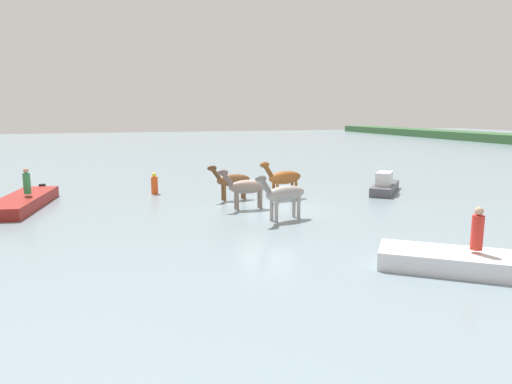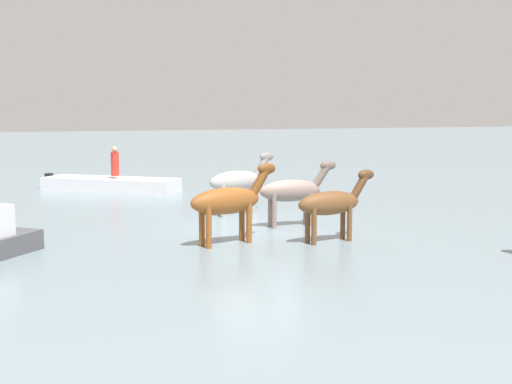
{
  "view_description": "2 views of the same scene",
  "coord_description": "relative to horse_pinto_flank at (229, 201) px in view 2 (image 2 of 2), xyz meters",
  "views": [
    {
      "loc": [
        19.62,
        -6.87,
        4.33
      ],
      "look_at": [
        -0.57,
        -0.39,
        0.67
      ],
      "focal_mm": 32.72,
      "sensor_mm": 36.0,
      "label": 1
    },
    {
      "loc": [
        -17.32,
        6.32,
        3.32
      ],
      "look_at": [
        0.92,
        -0.24,
        0.89
      ],
      "focal_mm": 46.92,
      "sensor_mm": 36.0,
      "label": 2
    }
  ],
  "objects": [
    {
      "name": "horse_rear_stallion",
      "position": [
        -0.59,
        -2.5,
        -0.1
      ],
      "size": [
        0.78,
        2.29,
        1.77
      ],
      "rotation": [
        0.0,
        0.0,
        4.86
      ],
      "color": "brown",
      "rests_on": "ground_plane"
    },
    {
      "name": "horse_mid_herd",
      "position": [
        4.29,
        -1.65,
        -0.02
      ],
      "size": [
        1.11,
        2.46,
        1.92
      ],
      "rotation": [
        0.0,
        0.0,
        5.01
      ],
      "color": "#9E9993",
      "rests_on": "ground_plane"
    },
    {
      "name": "horse_pinto_flank",
      "position": [
        0.0,
        0.0,
        0.0
      ],
      "size": [
        1.08,
        2.5,
        1.94
      ],
      "rotation": [
        0.0,
        0.0,
        4.99
      ],
      "color": "brown",
      "rests_on": "ground_plane"
    },
    {
      "name": "boat_dinghy_port",
      "position": [
        11.91,
        1.29,
        -0.89
      ],
      "size": [
        4.62,
        5.42,
        0.77
      ],
      "rotation": [
        0.0,
        0.0,
        4.07
      ],
      "color": "silver",
      "rests_on": "ground_plane"
    },
    {
      "name": "person_watcher_seated",
      "position": [
        11.66,
        1.12,
        0.1
      ],
      "size": [
        0.32,
        0.32,
        1.19
      ],
      "color": "red",
      "rests_on": "boat_dinghy_port"
    },
    {
      "name": "ground_plane",
      "position": [
        1.88,
        -1.48,
        -1.07
      ],
      "size": [
        165.18,
        165.18,
        0.0
      ],
      "primitive_type": "plane",
      "color": "gray"
    },
    {
      "name": "horse_dun_straggler",
      "position": [
        1.79,
        -2.47,
        -0.06
      ],
      "size": [
        0.57,
        2.35,
        1.83
      ],
      "rotation": [
        0.0,
        0.0,
        4.73
      ],
      "color": "gray",
      "rests_on": "ground_plane"
    }
  ]
}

